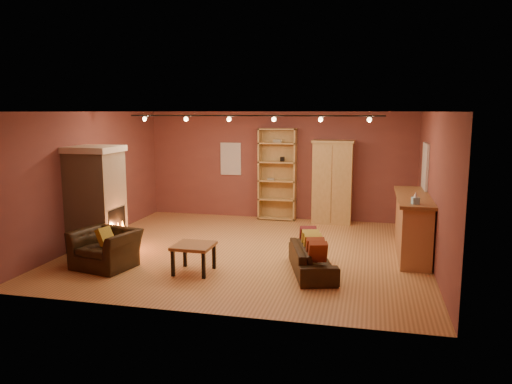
% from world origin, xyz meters
% --- Properties ---
extents(floor, '(7.00, 7.00, 0.00)m').
position_xyz_m(floor, '(0.00, 0.00, 0.00)').
color(floor, '#AE723D').
rests_on(floor, ground).
extents(ceiling, '(7.00, 7.00, 0.00)m').
position_xyz_m(ceiling, '(0.00, 0.00, 2.80)').
color(ceiling, brown).
rests_on(ceiling, back_wall).
extents(back_wall, '(7.00, 0.02, 2.80)m').
position_xyz_m(back_wall, '(0.00, 3.25, 1.40)').
color(back_wall, brown).
rests_on(back_wall, floor).
extents(left_wall, '(0.02, 6.50, 2.80)m').
position_xyz_m(left_wall, '(-3.50, 0.00, 1.40)').
color(left_wall, brown).
rests_on(left_wall, floor).
extents(right_wall, '(0.02, 6.50, 2.80)m').
position_xyz_m(right_wall, '(3.50, 0.00, 1.40)').
color(right_wall, brown).
rests_on(right_wall, floor).
extents(fireplace, '(1.01, 0.98, 2.12)m').
position_xyz_m(fireplace, '(-3.04, -0.60, 1.06)').
color(fireplace, tan).
rests_on(fireplace, floor).
extents(back_window, '(0.56, 0.04, 0.86)m').
position_xyz_m(back_window, '(-1.30, 3.23, 1.55)').
color(back_window, silver).
rests_on(back_window, back_wall).
extents(bookcase, '(0.97, 0.38, 2.38)m').
position_xyz_m(bookcase, '(-0.00, 3.13, 1.21)').
color(bookcase, tan).
rests_on(bookcase, floor).
extents(armoire, '(1.03, 0.59, 2.10)m').
position_xyz_m(armoire, '(1.42, 2.98, 1.05)').
color(armoire, tan).
rests_on(armoire, floor).
extents(bar_counter, '(0.66, 2.48, 1.19)m').
position_xyz_m(bar_counter, '(3.20, 0.47, 0.60)').
color(bar_counter, tan).
rests_on(bar_counter, floor).
extents(tissue_box, '(0.16, 0.16, 0.23)m').
position_xyz_m(tissue_box, '(3.15, -0.48, 1.28)').
color(tissue_box, '#8ECCE4').
rests_on(tissue_box, bar_counter).
extents(right_window, '(0.05, 0.90, 1.00)m').
position_xyz_m(right_window, '(3.47, 1.40, 1.65)').
color(right_window, silver).
rests_on(right_window, right_wall).
extents(loveseat, '(0.91, 1.73, 0.72)m').
position_xyz_m(loveseat, '(1.42, -1.11, 0.35)').
color(loveseat, black).
rests_on(loveseat, floor).
extents(armchair, '(1.17, 0.89, 0.92)m').
position_xyz_m(armchair, '(-2.28, -1.63, 0.46)').
color(armchair, black).
rests_on(armchair, floor).
extents(coffee_table, '(0.67, 0.67, 0.51)m').
position_xyz_m(coffee_table, '(-0.61, -1.56, 0.43)').
color(coffee_table, '#936035').
rests_on(coffee_table, floor).
extents(track_rail, '(5.20, 0.09, 0.13)m').
position_xyz_m(track_rail, '(0.00, 0.20, 2.69)').
color(track_rail, black).
rests_on(track_rail, ceiling).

